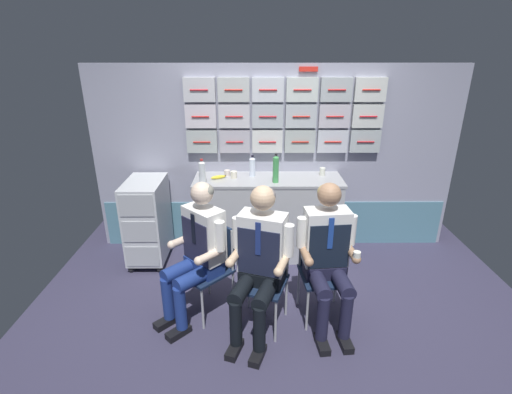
{
  "coord_description": "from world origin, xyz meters",
  "views": [
    {
      "loc": [
        -0.25,
        -2.86,
        2.3
      ],
      "look_at": [
        -0.23,
        0.18,
        1.09
      ],
      "focal_mm": 26.38,
      "sensor_mm": 36.0,
      "label": 1
    }
  ],
  "objects_px": {
    "service_trolley": "(147,219)",
    "crew_member_by_counter": "(328,251)",
    "folding_chair_left": "(212,259)",
    "paper_cup_blue": "(227,173)",
    "snack_banana": "(218,177)",
    "folding_chair_by_counter": "(322,262)",
    "water_bottle_short": "(202,172)",
    "crew_member_right": "(259,256)",
    "crew_member_left": "(197,247)",
    "folding_chair_right": "(265,269)"
  },
  "relations": [
    {
      "from": "folding_chair_by_counter",
      "to": "water_bottle_short",
      "type": "bearing_deg",
      "value": 142.8
    },
    {
      "from": "folding_chair_by_counter",
      "to": "folding_chair_left",
      "type": "bearing_deg",
      "value": 176.79
    },
    {
      "from": "water_bottle_short",
      "to": "snack_banana",
      "type": "distance_m",
      "value": 0.24
    },
    {
      "from": "folding_chair_by_counter",
      "to": "snack_banana",
      "type": "xyz_separation_m",
      "value": [
        -1.0,
        1.02,
        0.46
      ]
    },
    {
      "from": "folding_chair_right",
      "to": "folding_chair_by_counter",
      "type": "relative_size",
      "value": 1.0
    },
    {
      "from": "folding_chair_left",
      "to": "crew_member_by_counter",
      "type": "xyz_separation_m",
      "value": [
        1.0,
        -0.21,
        0.2
      ]
    },
    {
      "from": "service_trolley",
      "to": "folding_chair_left",
      "type": "relative_size",
      "value": 1.15
    },
    {
      "from": "folding_chair_left",
      "to": "paper_cup_blue",
      "type": "relative_size",
      "value": 12.2
    },
    {
      "from": "service_trolley",
      "to": "crew_member_left",
      "type": "relative_size",
      "value": 0.76
    },
    {
      "from": "paper_cup_blue",
      "to": "snack_banana",
      "type": "xyz_separation_m",
      "value": [
        -0.09,
        -0.11,
        -0.01
      ]
    },
    {
      "from": "folding_chair_by_counter",
      "to": "snack_banana",
      "type": "height_order",
      "value": "snack_banana"
    },
    {
      "from": "crew_member_left",
      "to": "snack_banana",
      "type": "relative_size",
      "value": 7.37
    },
    {
      "from": "crew_member_left",
      "to": "paper_cup_blue",
      "type": "height_order",
      "value": "crew_member_left"
    },
    {
      "from": "folding_chair_left",
      "to": "paper_cup_blue",
      "type": "height_order",
      "value": "paper_cup_blue"
    },
    {
      "from": "service_trolley",
      "to": "snack_banana",
      "type": "relative_size",
      "value": 5.57
    },
    {
      "from": "snack_banana",
      "to": "folding_chair_left",
      "type": "bearing_deg",
      "value": -89.21
    },
    {
      "from": "service_trolley",
      "to": "water_bottle_short",
      "type": "relative_size",
      "value": 3.58
    },
    {
      "from": "folding_chair_left",
      "to": "folding_chair_by_counter",
      "type": "bearing_deg",
      "value": -3.21
    },
    {
      "from": "service_trolley",
      "to": "paper_cup_blue",
      "type": "relative_size",
      "value": 14.03
    },
    {
      "from": "crew_member_left",
      "to": "folding_chair_right",
      "type": "relative_size",
      "value": 1.52
    },
    {
      "from": "service_trolley",
      "to": "folding_chair_right",
      "type": "bearing_deg",
      "value": -38.36
    },
    {
      "from": "water_bottle_short",
      "to": "crew_member_by_counter",
      "type": "bearing_deg",
      "value": -41.43
    },
    {
      "from": "crew_member_by_counter",
      "to": "water_bottle_short",
      "type": "relative_size",
      "value": 4.8
    },
    {
      "from": "crew_member_left",
      "to": "paper_cup_blue",
      "type": "bearing_deg",
      "value": 80.99
    },
    {
      "from": "crew_member_right",
      "to": "water_bottle_short",
      "type": "relative_size",
      "value": 4.86
    },
    {
      "from": "crew_member_right",
      "to": "folding_chair_by_counter",
      "type": "xyz_separation_m",
      "value": [
        0.56,
        0.26,
        -0.21
      ]
    },
    {
      "from": "crew_member_right",
      "to": "paper_cup_blue",
      "type": "relative_size",
      "value": 19.06
    },
    {
      "from": "service_trolley",
      "to": "crew_member_left",
      "type": "distance_m",
      "value": 1.21
    },
    {
      "from": "crew_member_left",
      "to": "water_bottle_short",
      "type": "relative_size",
      "value": 4.73
    },
    {
      "from": "folding_chair_right",
      "to": "water_bottle_short",
      "type": "distance_m",
      "value": 1.31
    },
    {
      "from": "crew_member_right",
      "to": "water_bottle_short",
      "type": "height_order",
      "value": "crew_member_right"
    },
    {
      "from": "crew_member_right",
      "to": "crew_member_left",
      "type": "bearing_deg",
      "value": 159.31
    },
    {
      "from": "folding_chair_right",
      "to": "crew_member_by_counter",
      "type": "xyz_separation_m",
      "value": [
        0.53,
        -0.04,
        0.2
      ]
    },
    {
      "from": "service_trolley",
      "to": "crew_member_right",
      "type": "height_order",
      "value": "crew_member_right"
    },
    {
      "from": "paper_cup_blue",
      "to": "snack_banana",
      "type": "bearing_deg",
      "value": -129.06
    },
    {
      "from": "service_trolley",
      "to": "crew_member_right",
      "type": "xyz_separation_m",
      "value": [
        1.24,
        -1.17,
        0.21
      ]
    },
    {
      "from": "service_trolley",
      "to": "folding_chair_by_counter",
      "type": "relative_size",
      "value": 1.15
    },
    {
      "from": "service_trolley",
      "to": "crew_member_by_counter",
      "type": "bearing_deg",
      "value": -30.37
    },
    {
      "from": "water_bottle_short",
      "to": "paper_cup_blue",
      "type": "height_order",
      "value": "water_bottle_short"
    },
    {
      "from": "water_bottle_short",
      "to": "snack_banana",
      "type": "bearing_deg",
      "value": 43.21
    },
    {
      "from": "folding_chair_right",
      "to": "water_bottle_short",
      "type": "height_order",
      "value": "water_bottle_short"
    },
    {
      "from": "service_trolley",
      "to": "snack_banana",
      "type": "height_order",
      "value": "snack_banana"
    },
    {
      "from": "folding_chair_left",
      "to": "folding_chair_by_counter",
      "type": "distance_m",
      "value": 0.99
    },
    {
      "from": "crew_member_by_counter",
      "to": "paper_cup_blue",
      "type": "relative_size",
      "value": 18.82
    },
    {
      "from": "folding_chair_left",
      "to": "paper_cup_blue",
      "type": "xyz_separation_m",
      "value": [
        0.08,
        1.08,
        0.47
      ]
    },
    {
      "from": "water_bottle_short",
      "to": "crew_member_left",
      "type": "bearing_deg",
      "value": -86.51
    },
    {
      "from": "snack_banana",
      "to": "folding_chair_by_counter",
      "type": "bearing_deg",
      "value": -45.62
    },
    {
      "from": "crew_member_right",
      "to": "snack_banana",
      "type": "xyz_separation_m",
      "value": [
        -0.44,
        1.28,
        0.25
      ]
    },
    {
      "from": "folding_chair_right",
      "to": "paper_cup_blue",
      "type": "distance_m",
      "value": 1.39
    },
    {
      "from": "paper_cup_blue",
      "to": "snack_banana",
      "type": "relative_size",
      "value": 0.4
    }
  ]
}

